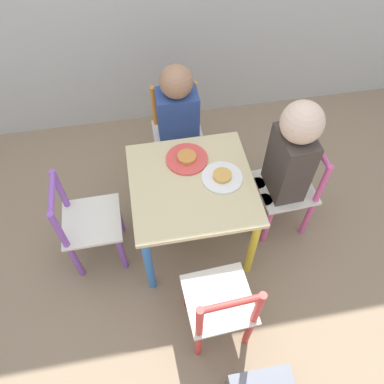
{
  "coord_description": "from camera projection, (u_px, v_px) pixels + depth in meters",
  "views": [
    {
      "loc": [
        -0.17,
        -0.97,
        1.71
      ],
      "look_at": [
        0.0,
        0.0,
        0.39
      ],
      "focal_mm": 35.0,
      "sensor_mm": 36.0,
      "label": 1
    }
  ],
  "objects": [
    {
      "name": "ground_plane",
      "position": [
        192.0,
        236.0,
        1.96
      ],
      "size": [
        6.0,
        6.0,
        0.0
      ],
      "primitive_type": "plane",
      "color": "#8C755B"
    },
    {
      "name": "kids_table",
      "position": [
        192.0,
        193.0,
        1.65
      ],
      "size": [
        0.53,
        0.53,
        0.45
      ],
      "color": "beige",
      "rests_on": "ground_plane"
    },
    {
      "name": "chair_orange",
      "position": [
        178.0,
        135.0,
        2.03
      ],
      "size": [
        0.26,
        0.26,
        0.53
      ],
      "rotation": [
        0.0,
        0.0,
        -0.01
      ],
      "color": "silver",
      "rests_on": "ground_plane"
    },
    {
      "name": "chair_pink",
      "position": [
        289.0,
        189.0,
        1.81
      ],
      "size": [
        0.27,
        0.27,
        0.53
      ],
      "rotation": [
        0.0,
        0.0,
        -1.52
      ],
      "color": "silver",
      "rests_on": "ground_plane"
    },
    {
      "name": "chair_purple",
      "position": [
        87.0,
        224.0,
        1.69
      ],
      "size": [
        0.26,
        0.26,
        0.53
      ],
      "rotation": [
        0.0,
        0.0,
        -4.7
      ],
      "color": "silver",
      "rests_on": "ground_plane"
    },
    {
      "name": "chair_red",
      "position": [
        220.0,
        307.0,
        1.47
      ],
      "size": [
        0.27,
        0.27,
        0.53
      ],
      "rotation": [
        0.0,
        0.0,
        -3.09
      ],
      "color": "silver",
      "rests_on": "ground_plane"
    },
    {
      "name": "child_back",
      "position": [
        178.0,
        119.0,
        1.86
      ],
      "size": [
        0.2,
        0.21,
        0.72
      ],
      "rotation": [
        0.0,
        0.0,
        -0.01
      ],
      "color": "#7A6B5B",
      "rests_on": "ground_plane"
    },
    {
      "name": "child_right",
      "position": [
        287.0,
        161.0,
        1.63
      ],
      "size": [
        0.22,
        0.21,
        0.79
      ],
      "rotation": [
        0.0,
        0.0,
        -1.52
      ],
      "color": "#7A6B5B",
      "rests_on": "ground_plane"
    },
    {
      "name": "plate_back",
      "position": [
        187.0,
        158.0,
        1.66
      ],
      "size": [
        0.19,
        0.19,
        0.03
      ],
      "color": "#E54C47",
      "rests_on": "kids_table"
    },
    {
      "name": "plate_right",
      "position": [
        222.0,
        177.0,
        1.6
      ],
      "size": [
        0.18,
        0.18,
        0.03
      ],
      "color": "white",
      "rests_on": "kids_table"
    }
  ]
}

